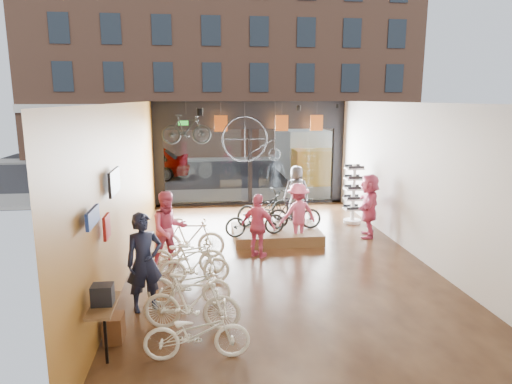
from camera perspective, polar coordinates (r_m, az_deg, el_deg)
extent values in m
cube|color=black|center=(11.51, 2.52, -8.30)|extent=(7.00, 12.00, 0.04)
cube|color=black|center=(10.82, 2.70, 11.20)|extent=(7.00, 12.00, 0.04)
cube|color=#A37222|center=(10.99, -15.81, 0.70)|extent=(0.04, 12.00, 3.80)
cube|color=beige|center=(12.09, 19.31, 1.45)|extent=(0.04, 12.00, 3.80)
cube|color=beige|center=(5.37, 13.42, -10.56)|extent=(7.00, 0.04, 3.80)
cube|color=#198C26|center=(16.58, -9.09, 8.55)|extent=(0.35, 0.06, 0.18)
cube|color=black|center=(26.03, -2.88, 2.97)|extent=(30.00, 18.00, 0.02)
cube|color=slate|center=(18.36, -1.14, -0.44)|extent=(30.00, 2.40, 0.12)
cube|color=slate|center=(29.97, -3.43, 4.24)|extent=(30.00, 2.00, 0.12)
cube|color=brown|center=(32.37, -3.87, 17.10)|extent=(26.00, 5.00, 14.00)
imported|color=gray|center=(23.07, -14.35, 3.60)|extent=(4.83, 1.94, 1.65)
imported|color=#ECE7CE|center=(7.27, -7.40, -17.05)|extent=(1.62, 0.59, 0.85)
imported|color=#ECE7CE|center=(8.03, -8.05, -13.48)|extent=(1.74, 0.79, 1.01)
imported|color=#ECE7CE|center=(8.96, -8.44, -11.32)|extent=(1.68, 0.80, 0.85)
imported|color=#ECE7CE|center=(9.84, -7.70, -9.00)|extent=(1.53, 0.54, 0.90)
imported|color=#ECE7CE|center=(10.41, -8.73, -7.79)|extent=(1.81, 0.79, 0.92)
imported|color=#ECE7CE|center=(11.40, -8.32, -5.75)|extent=(1.75, 0.58, 1.04)
cube|color=#533F1C|center=(12.94, 2.49, -5.23)|extent=(2.40, 1.80, 0.30)
imported|color=black|center=(12.12, -0.12, -3.52)|extent=(1.72, 0.86, 0.86)
imported|color=black|center=(12.79, 4.82, -2.67)|extent=(1.53, 0.54, 0.90)
imported|color=black|center=(13.29, 0.95, -1.90)|extent=(1.94, 1.46, 0.98)
imported|color=#161C33|center=(8.76, -13.79, -8.50)|extent=(0.80, 0.67, 1.87)
imported|color=#CC4C72|center=(10.83, -10.83, -4.64)|extent=(1.07, 0.96, 1.81)
imported|color=#CC4C72|center=(11.29, 0.30, -4.27)|extent=(0.99, 0.89, 1.61)
imported|color=#CC4C72|center=(12.44, 5.26, -2.69)|extent=(1.20, 0.89, 1.66)
imported|color=#3F3F44|center=(15.21, 5.07, 0.06)|extent=(0.85, 0.56, 1.73)
imported|color=#CC4C72|center=(13.36, 13.93, -1.64)|extent=(1.11, 1.77, 1.82)
imported|color=black|center=(14.91, -8.69, 7.75)|extent=(1.61, 0.56, 0.95)
cube|color=#CC5919|center=(15.91, -4.41, 8.53)|extent=(0.45, 0.03, 0.55)
cube|color=#CC5919|center=(16.14, 3.24, 8.59)|extent=(0.45, 0.03, 0.55)
cube|color=#CC5919|center=(16.41, 7.58, 8.56)|extent=(0.45, 0.03, 0.55)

